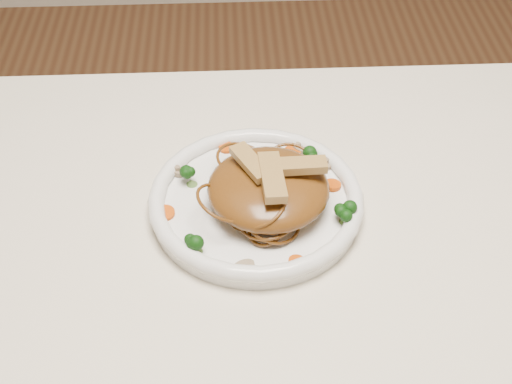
{
  "coord_description": "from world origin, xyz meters",
  "views": [
    {
      "loc": [
        -0.07,
        -0.52,
        1.36
      ],
      "look_at": [
        -0.04,
        0.1,
        0.78
      ],
      "focal_mm": 50.34,
      "sensor_mm": 36.0,
      "label": 1
    }
  ],
  "objects": [
    {
      "name": "mushroom_0",
      "position": [
        -0.06,
        -0.01,
        0.77
      ],
      "size": [
        0.04,
        0.04,
        0.01
      ],
      "primitive_type": "cylinder",
      "rotation": [
        0.0,
        0.0,
        0.41
      ],
      "color": "gray",
      "rests_on": "plate"
    },
    {
      "name": "plate",
      "position": [
        -0.04,
        0.1,
        0.76
      ],
      "size": [
        0.28,
        0.28,
        0.02
      ],
      "primitive_type": "cylinder",
      "rotation": [
        0.0,
        0.0,
        0.09
      ],
      "color": "white",
      "rests_on": "table"
    },
    {
      "name": "mushroom_3",
      "position": [
        0.02,
        0.19,
        0.77
      ],
      "size": [
        0.03,
        0.03,
        0.01
      ],
      "primitive_type": "cylinder",
      "rotation": [
        0.0,
        0.0,
        2.31
      ],
      "color": "gray",
      "rests_on": "plate"
    },
    {
      "name": "table",
      "position": [
        0.0,
        0.0,
        0.65
      ],
      "size": [
        1.2,
        0.8,
        0.75
      ],
      "color": "beige",
      "rests_on": "ground"
    },
    {
      "name": "chicken_b",
      "position": [
        -0.05,
        0.1,
        0.82
      ],
      "size": [
        0.05,
        0.07,
        0.01
      ],
      "primitive_type": "cube",
      "rotation": [
        0.0,
        0.0,
        2.06
      ],
      "color": "tan",
      "rests_on": "noodle_mound"
    },
    {
      "name": "broccoli_3",
      "position": [
        0.06,
        0.06,
        0.78
      ],
      "size": [
        0.03,
        0.03,
        0.03
      ],
      "primitive_type": null,
      "rotation": [
        0.0,
        0.0,
        -0.11
      ],
      "color": "#12410D",
      "rests_on": "plate"
    },
    {
      "name": "broccoli_2",
      "position": [
        -0.11,
        0.02,
        0.78
      ],
      "size": [
        0.03,
        0.03,
        0.03
      ],
      "primitive_type": null,
      "rotation": [
        0.0,
        0.0,
        -0.29
      ],
      "color": "#12410D",
      "rests_on": "plate"
    },
    {
      "name": "carrot_1",
      "position": [
        -0.15,
        0.08,
        0.77
      ],
      "size": [
        0.02,
        0.02,
        0.0
      ],
      "primitive_type": "cylinder",
      "rotation": [
        0.0,
        0.0,
        0.01
      ],
      "color": "#C24D07",
      "rests_on": "plate"
    },
    {
      "name": "broccoli_1",
      "position": [
        -0.12,
        0.13,
        0.78
      ],
      "size": [
        0.03,
        0.03,
        0.03
      ],
      "primitive_type": null,
      "rotation": [
        0.0,
        0.0,
        -0.27
      ],
      "color": "#12410D",
      "rests_on": "plate"
    },
    {
      "name": "mushroom_2",
      "position": [
        -0.13,
        0.15,
        0.77
      ],
      "size": [
        0.03,
        0.03,
        0.01
      ],
      "primitive_type": "cylinder",
      "rotation": [
        0.0,
        0.0,
        -0.67
      ],
      "color": "gray",
      "rests_on": "plate"
    },
    {
      "name": "noodle_mound",
      "position": [
        -0.03,
        0.09,
        0.79
      ],
      "size": [
        0.18,
        0.18,
        0.05
      ],
      "primitive_type": "ellipsoid",
      "rotation": [
        0.0,
        0.0,
        0.26
      ],
      "color": "brown",
      "rests_on": "plate"
    },
    {
      "name": "broccoli_0",
      "position": [
        0.03,
        0.16,
        0.78
      ],
      "size": [
        0.03,
        0.03,
        0.03
      ],
      "primitive_type": null,
      "rotation": [
        0.0,
        0.0,
        -0.42
      ],
      "color": "#12410D",
      "rests_on": "plate"
    },
    {
      "name": "chicken_c",
      "position": [
        -0.02,
        0.07,
        0.82
      ],
      "size": [
        0.03,
        0.08,
        0.01
      ],
      "primitive_type": "cube",
      "rotation": [
        0.0,
        0.0,
        4.78
      ],
      "color": "tan",
      "rests_on": "noodle_mound"
    },
    {
      "name": "carrot_4",
      "position": [
        0.0,
        -0.0,
        0.77
      ],
      "size": [
        0.02,
        0.02,
        0.0
      ],
      "primitive_type": "cylinder",
      "rotation": [
        0.0,
        0.0,
        -0.19
      ],
      "color": "#C24D07",
      "rests_on": "plate"
    },
    {
      "name": "chicken_a",
      "position": [
        0.01,
        0.09,
        0.82
      ],
      "size": [
        0.07,
        0.03,
        0.01
      ],
      "primitive_type": "cube",
      "rotation": [
        0.0,
        0.0,
        0.03
      ],
      "color": "tan",
      "rests_on": "noodle_mound"
    },
    {
      "name": "carrot_2",
      "position": [
        0.06,
        0.12,
        0.77
      ],
      "size": [
        0.02,
        0.02,
        0.0
      ],
      "primitive_type": "cylinder",
      "rotation": [
        0.0,
        0.0,
        0.17
      ],
      "color": "#C24D07",
      "rests_on": "plate"
    },
    {
      "name": "mushroom_1",
      "position": [
        0.05,
        0.16,
        0.77
      ],
      "size": [
        0.04,
        0.04,
        0.01
      ],
      "primitive_type": "cylinder",
      "rotation": [
        0.0,
        0.0,
        1.1
      ],
      "color": "gray",
      "rests_on": "plate"
    },
    {
      "name": "carrot_3",
      "position": [
        -0.07,
        0.19,
        0.77
      ],
      "size": [
        0.02,
        0.02,
        0.0
      ],
      "primitive_type": "cylinder",
      "rotation": [
        0.0,
        0.0,
        0.11
      ],
      "color": "#C24D07",
      "rests_on": "plate"
    },
    {
      "name": "carrot_0",
      "position": [
        0.01,
        0.18,
        0.77
      ],
      "size": [
        0.03,
        0.03,
        0.0
      ],
      "primitive_type": "cylinder",
      "rotation": [
        0.0,
        0.0,
        -0.15
      ],
      "color": "#C24D07",
      "rests_on": "plate"
    }
  ]
}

